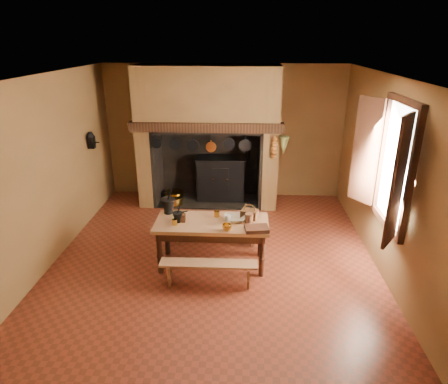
# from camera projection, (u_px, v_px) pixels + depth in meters

# --- Properties ---
(floor) EXTENTS (5.50, 5.50, 0.00)m
(floor) POSITION_uv_depth(u_px,v_px,m) (215.00, 256.00, 6.41)
(floor) COLOR maroon
(floor) RESTS_ON ground
(ceiling) EXTENTS (5.50, 5.50, 0.00)m
(ceiling) POSITION_uv_depth(u_px,v_px,m) (213.00, 76.00, 5.39)
(ceiling) COLOR silver
(ceiling) RESTS_ON back_wall
(back_wall) EXTENTS (5.00, 0.02, 2.80)m
(back_wall) POSITION_uv_depth(u_px,v_px,m) (224.00, 132.00, 8.46)
(back_wall) COLOR brown
(back_wall) RESTS_ON floor
(wall_left) EXTENTS (0.02, 5.50, 2.80)m
(wall_left) POSITION_uv_depth(u_px,v_px,m) (49.00, 171.00, 6.03)
(wall_left) COLOR brown
(wall_left) RESTS_ON floor
(wall_right) EXTENTS (0.02, 5.50, 2.80)m
(wall_right) POSITION_uv_depth(u_px,v_px,m) (386.00, 177.00, 5.78)
(wall_right) COLOR brown
(wall_right) RESTS_ON floor
(wall_front) EXTENTS (5.00, 0.02, 2.80)m
(wall_front) POSITION_uv_depth(u_px,v_px,m) (189.00, 278.00, 3.34)
(wall_front) COLOR brown
(wall_front) RESTS_ON floor
(chimney_breast) EXTENTS (2.95, 0.96, 2.80)m
(chimney_breast) POSITION_uv_depth(u_px,v_px,m) (208.00, 117.00, 7.92)
(chimney_breast) COLOR brown
(chimney_breast) RESTS_ON floor
(iron_range) EXTENTS (1.12, 0.55, 1.60)m
(iron_range) POSITION_uv_depth(u_px,v_px,m) (221.00, 178.00, 8.51)
(iron_range) COLOR black
(iron_range) RESTS_ON floor
(hearth_pans) EXTENTS (0.51, 0.62, 0.20)m
(hearth_pans) POSITION_uv_depth(u_px,v_px,m) (174.00, 198.00, 8.49)
(hearth_pans) COLOR gold
(hearth_pans) RESTS_ON floor
(hanging_pans) EXTENTS (1.92, 0.29, 0.27)m
(hanging_pans) POSITION_uv_depth(u_px,v_px,m) (204.00, 145.00, 7.62)
(hanging_pans) COLOR black
(hanging_pans) RESTS_ON chimney_breast
(onion_string) EXTENTS (0.12, 0.10, 0.46)m
(onion_string) POSITION_uv_depth(u_px,v_px,m) (274.00, 148.00, 7.54)
(onion_string) COLOR #95611B
(onion_string) RESTS_ON chimney_breast
(herb_bunch) EXTENTS (0.20, 0.20, 0.35)m
(herb_bunch) POSITION_uv_depth(u_px,v_px,m) (284.00, 145.00, 7.51)
(herb_bunch) COLOR #626731
(herb_bunch) RESTS_ON chimney_breast
(window) EXTENTS (0.39, 1.75, 1.76)m
(window) POSITION_uv_depth(u_px,v_px,m) (388.00, 165.00, 5.30)
(window) COLOR white
(window) RESTS_ON wall_right
(wall_coffee_mill) EXTENTS (0.23, 0.16, 0.31)m
(wall_coffee_mill) POSITION_uv_depth(u_px,v_px,m) (91.00, 139.00, 7.42)
(wall_coffee_mill) COLOR black
(wall_coffee_mill) RESTS_ON wall_left
(work_table) EXTENTS (1.68, 0.75, 0.73)m
(work_table) POSITION_uv_depth(u_px,v_px,m) (212.00, 228.00, 5.97)
(work_table) COLOR #A5794B
(work_table) RESTS_ON floor
(bench_front) EXTENTS (1.36, 0.24, 0.38)m
(bench_front) POSITION_uv_depth(u_px,v_px,m) (209.00, 268.00, 5.54)
(bench_front) COLOR #A5794B
(bench_front) RESTS_ON floor
(bench_back) EXTENTS (1.55, 0.27, 0.44)m
(bench_back) POSITION_uv_depth(u_px,v_px,m) (215.00, 227.00, 6.66)
(bench_back) COLOR #A5794B
(bench_back) RESTS_ON floor
(mortar_large) EXTENTS (0.24, 0.24, 0.40)m
(mortar_large) POSITION_uv_depth(u_px,v_px,m) (168.00, 205.00, 6.16)
(mortar_large) COLOR black
(mortar_large) RESTS_ON work_table
(mortar_small) EXTENTS (0.15, 0.15, 0.26)m
(mortar_small) POSITION_uv_depth(u_px,v_px,m) (178.00, 217.00, 5.87)
(mortar_small) COLOR black
(mortar_small) RESTS_ON work_table
(coffee_grinder) EXTENTS (0.15, 0.11, 0.17)m
(coffee_grinder) POSITION_uv_depth(u_px,v_px,m) (182.00, 217.00, 5.91)
(coffee_grinder) COLOR #351B10
(coffee_grinder) RESTS_ON work_table
(brass_mug_a) EXTENTS (0.09, 0.09, 0.09)m
(brass_mug_a) POSITION_uv_depth(u_px,v_px,m) (175.00, 222.00, 5.81)
(brass_mug_a) COLOR gold
(brass_mug_a) RESTS_ON work_table
(brass_mug_b) EXTENTS (0.09, 0.09, 0.09)m
(brass_mug_b) POSITION_uv_depth(u_px,v_px,m) (217.00, 214.00, 6.07)
(brass_mug_b) COLOR gold
(brass_mug_b) RESTS_ON work_table
(mixing_bowl) EXTENTS (0.34, 0.34, 0.08)m
(mixing_bowl) POSITION_uv_depth(u_px,v_px,m) (235.00, 219.00, 5.93)
(mixing_bowl) COLOR tan
(mixing_bowl) RESTS_ON work_table
(stoneware_crock) EXTENTS (0.14, 0.14, 0.15)m
(stoneware_crock) POSITION_uv_depth(u_px,v_px,m) (249.00, 218.00, 5.85)
(stoneware_crock) COLOR #522F1E
(stoneware_crock) RESTS_ON work_table
(glass_jar) EXTENTS (0.09, 0.09, 0.14)m
(glass_jar) POSITION_uv_depth(u_px,v_px,m) (228.00, 220.00, 5.82)
(glass_jar) COLOR beige
(glass_jar) RESTS_ON work_table
(wicker_basket) EXTENTS (0.28, 0.24, 0.23)m
(wicker_basket) POSITION_uv_depth(u_px,v_px,m) (249.00, 214.00, 6.01)
(wicker_basket) COLOR #553619
(wicker_basket) RESTS_ON work_table
(wooden_tray) EXTENTS (0.36, 0.28, 0.06)m
(wooden_tray) POSITION_uv_depth(u_px,v_px,m) (257.00, 229.00, 5.64)
(wooden_tray) COLOR #351B10
(wooden_tray) RESTS_ON work_table
(brass_cup) EXTENTS (0.16, 0.16, 0.10)m
(brass_cup) POSITION_uv_depth(u_px,v_px,m) (227.00, 227.00, 5.62)
(brass_cup) COLOR gold
(brass_cup) RESTS_ON work_table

